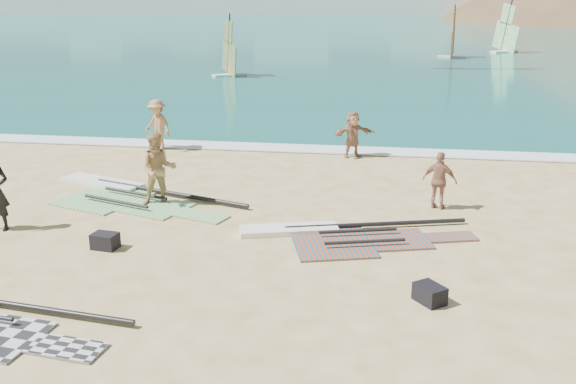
# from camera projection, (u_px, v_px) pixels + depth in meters

# --- Properties ---
(ground) EXTENTS (300.00, 300.00, 0.00)m
(ground) POSITION_uv_depth(u_px,v_px,m) (199.00, 307.00, 11.62)
(ground) COLOR #E1C584
(ground) RESTS_ON ground
(sea) EXTENTS (300.00, 240.00, 0.06)m
(sea) POSITION_uv_depth(u_px,v_px,m) (374.00, 18.00, 136.13)
(sea) COLOR #0E6360
(sea) RESTS_ON ground
(surf_line) EXTENTS (300.00, 1.20, 0.04)m
(surf_line) POSITION_uv_depth(u_px,v_px,m) (294.00, 149.00, 23.22)
(surf_line) COLOR white
(surf_line) RESTS_ON ground
(rig_green) EXTENTS (6.17, 3.64, 0.20)m
(rig_green) POSITION_uv_depth(u_px,v_px,m) (124.00, 194.00, 17.96)
(rig_green) COLOR green
(rig_green) RESTS_ON ground
(rig_orange) EXTENTS (5.61, 3.02, 0.20)m
(rig_orange) POSITION_uv_depth(u_px,v_px,m) (338.00, 235.00, 14.92)
(rig_orange) COLOR #F43C0A
(rig_orange) RESTS_ON ground
(gear_bag_near) EXTENTS (0.60, 0.47, 0.35)m
(gear_bag_near) POSITION_uv_depth(u_px,v_px,m) (105.00, 241.00, 14.23)
(gear_bag_near) COLOR black
(gear_bag_near) RESTS_ON ground
(gear_bag_far) EXTENTS (0.66, 0.68, 0.34)m
(gear_bag_far) POSITION_uv_depth(u_px,v_px,m) (430.00, 294.00, 11.76)
(gear_bag_far) COLOR black
(gear_bag_far) RESTS_ON ground
(beachgoer_left) EXTENTS (1.16, 1.04, 1.98)m
(beachgoer_left) POSITION_uv_depth(u_px,v_px,m) (158.00, 170.00, 16.86)
(beachgoer_left) COLOR tan
(beachgoer_left) RESTS_ON ground
(beachgoer_mid) EXTENTS (1.36, 1.15, 1.82)m
(beachgoer_mid) POSITION_uv_depth(u_px,v_px,m) (157.00, 125.00, 22.89)
(beachgoer_mid) COLOR #A2744B
(beachgoer_mid) RESTS_ON ground
(beachgoer_back) EXTENTS (0.97, 0.63, 1.53)m
(beachgoer_back) POSITION_uv_depth(u_px,v_px,m) (440.00, 181.00, 16.68)
(beachgoer_back) COLOR #A06A54
(beachgoer_back) RESTS_ON ground
(beachgoer_right) EXTENTS (1.54, 1.08, 1.60)m
(beachgoer_right) POSITION_uv_depth(u_px,v_px,m) (353.00, 134.00, 21.92)
(beachgoer_right) COLOR #A57259
(beachgoer_right) RESTS_ON ground
(windsurfer_left) EXTENTS (2.26, 2.36, 4.16)m
(windsurfer_left) POSITION_uv_depth(u_px,v_px,m) (229.00, 58.00, 42.77)
(windsurfer_left) COLOR white
(windsurfer_left) RESTS_ON ground
(windsurfer_centre) EXTENTS (2.52, 2.96, 4.45)m
(windsurfer_centre) POSITION_uv_depth(u_px,v_px,m) (453.00, 42.00, 54.66)
(windsurfer_centre) COLOR white
(windsurfer_centre) RESTS_ON ground
(windsurfer_right) EXTENTS (2.67, 2.77, 4.91)m
(windsurfer_right) POSITION_uv_depth(u_px,v_px,m) (506.00, 37.00, 59.32)
(windsurfer_right) COLOR white
(windsurfer_right) RESTS_ON ground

